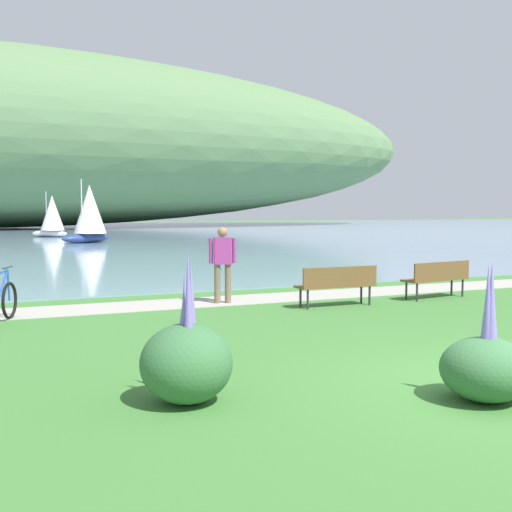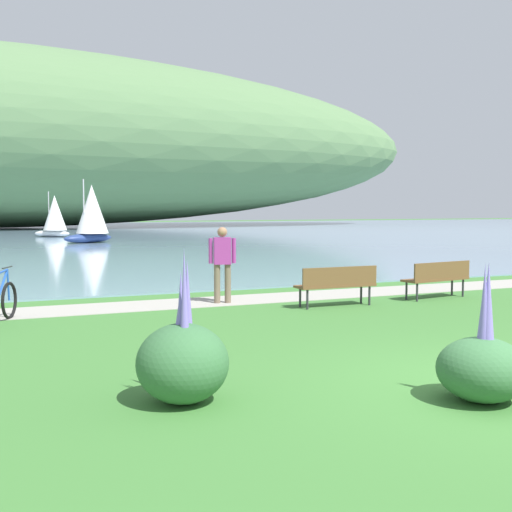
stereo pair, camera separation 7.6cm
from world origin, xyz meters
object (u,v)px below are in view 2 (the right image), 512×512
Objects in this scene: park_bench_near_camera at (337,283)px; sailboat_nearest_to_shore at (54,216)px; park_bench_further_along at (438,277)px; sailboat_mid_bay at (91,213)px; person_at_shoreline at (222,260)px.

sailboat_nearest_to_shore is (-2.46, 36.43, 1.08)m from park_bench_near_camera.
sailboat_nearest_to_shore reaches higher than park_bench_near_camera.
park_bench_near_camera is 36.53m from sailboat_nearest_to_shore.
park_bench_further_along is 0.48× the size of sailboat_mid_bay.
park_bench_further_along is 0.56× the size of sailboat_nearest_to_shore.
sailboat_nearest_to_shore is (-5.27, 36.28, 1.08)m from park_bench_further_along.
sailboat_mid_bay reaches higher than sailboat_nearest_to_shore.
park_bench_near_camera is 0.97× the size of park_bench_further_along.
person_at_shoreline is (-2.12, 1.42, 0.46)m from park_bench_near_camera.
park_bench_near_camera is at bearing -33.86° from person_at_shoreline.
park_bench_near_camera is 1.05× the size of person_at_shoreline.
sailboat_nearest_to_shore is (-0.34, 35.01, 0.62)m from person_at_shoreline.
park_bench_further_along is 27.65m from sailboat_mid_bay.
person_at_shoreline is 0.52× the size of sailboat_nearest_to_shore.
park_bench_near_camera is at bearing -87.65° from sailboat_mid_bay.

